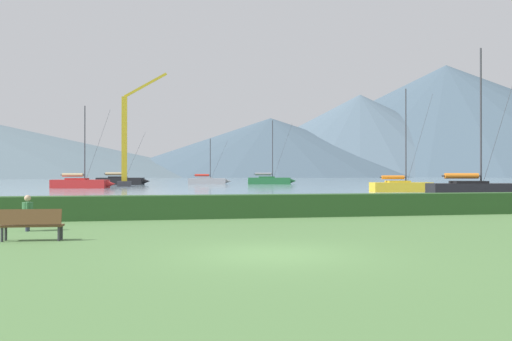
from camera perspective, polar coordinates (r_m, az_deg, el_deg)
The scene contains 15 objects.
ground_plane at distance 13.45m, azimuth 1.71°, elevation -8.87°, with size 1000.00×1000.00×0.00m, color #517A42.
harbor_water at distance 149.99m, azimuth -10.33°, elevation -1.04°, with size 320.00×246.00×0.00m, color gray.
hedge_line at distance 24.18m, azimuth -4.26°, elevation -3.82°, with size 80.00×1.20×1.03m, color #284C23.
sailboat_slip_0 at distance 48.41m, azimuth 22.16°, elevation -1.78°, with size 8.62×3.80×12.44m.
sailboat_slip_2 at distance 75.00m, azimuth -18.03°, elevation -1.26°, with size 8.54×4.11×10.94m.
sailboat_slip_5 at distance 98.15m, azimuth -5.14°, elevation -1.08°, with size 7.92×3.38×8.29m.
sailboat_slip_6 at distance 60.10m, azimuth 15.18°, elevation -1.58°, with size 7.53×2.85×11.12m.
sailboat_slip_7 at distance 97.17m, azimuth 1.45°, elevation -1.03°, with size 8.94×3.76×11.53m.
sailboat_slip_8 at distance 95.24m, azimuth -14.09°, elevation -1.04°, with size 9.16×4.26×9.53m.
park_bench_near_path at distance 17.28m, azimuth -22.66°, elevation -5.15°, with size 1.79×0.60×0.95m.
person_seated_viewer at distance 20.28m, azimuth -23.02°, elevation -3.99°, with size 0.36×0.56×1.25m.
dock_crane at distance 83.07m, azimuth -13.60°, elevation 2.48°, with size 7.31×2.00×17.32m.
distant_hill_west_ridge at distance 428.80m, azimuth 19.48°, elevation 5.02°, with size 337.85×337.85×82.92m, color #425666.
distant_hill_central_peak at distance 358.11m, azimuth 10.96°, elevation 3.67°, with size 205.14×205.14×53.26m, color #4C6070.
distant_hill_east_ridge at distance 331.61m, azimuth 1.55°, elevation 2.48°, with size 209.37×209.37×35.87m, color #425666.
Camera 1 is at (-3.03, -12.94, 2.01)m, focal length 37.80 mm.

